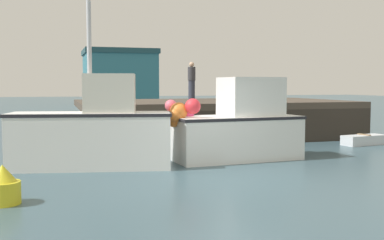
% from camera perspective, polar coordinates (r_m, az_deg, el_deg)
% --- Properties ---
extents(ground, '(120.00, 160.00, 0.10)m').
position_cam_1_polar(ground, '(10.79, 5.19, -7.49)').
color(ground, '#38515B').
extents(pier, '(11.06, 6.25, 1.50)m').
position_cam_1_polar(pier, '(19.19, 2.90, 1.56)').
color(pier, '#473D33').
rests_on(pier, ground).
extents(fishing_boat_near_left, '(4.30, 1.99, 4.49)m').
position_cam_1_polar(fishing_boat_near_left, '(12.23, -11.98, -1.42)').
color(fishing_boat_near_left, silver).
rests_on(fishing_boat_near_left, ground).
extents(fishing_boat_near_right, '(4.01, 1.85, 2.38)m').
position_cam_1_polar(fishing_boat_near_right, '(13.46, 5.51, -0.79)').
color(fishing_boat_near_right, silver).
rests_on(fishing_boat_near_right, ground).
extents(rowboat, '(1.76, 0.88, 0.39)m').
position_cam_1_polar(rowboat, '(17.85, 20.36, -2.31)').
color(rowboat, silver).
rests_on(rowboat, ground).
extents(dockworker, '(0.34, 0.34, 1.67)m').
position_cam_1_polar(dockworker, '(20.54, -0.05, 4.82)').
color(dockworker, '#2D3342').
rests_on(dockworker, pier).
extents(warehouse, '(7.11, 6.67, 5.71)m').
position_cam_1_polar(warehouse, '(47.92, -8.91, 5.12)').
color(warehouse, '#2D6B7A').
rests_on(warehouse, ground).
extents(mooring_buoy_foreground, '(0.62, 0.62, 0.72)m').
position_cam_1_polar(mooring_buoy_foreground, '(9.13, -22.20, -7.58)').
color(mooring_buoy_foreground, yellow).
rests_on(mooring_buoy_foreground, ground).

